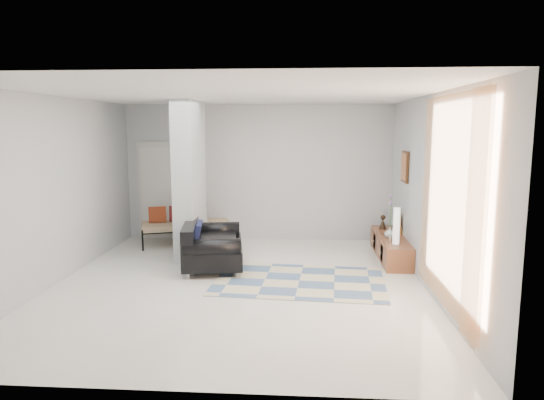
{
  "coord_description": "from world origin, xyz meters",
  "views": [
    {
      "loc": [
        0.96,
        -6.96,
        2.34
      ],
      "look_at": [
        0.45,
        0.6,
        1.2
      ],
      "focal_mm": 32.0,
      "sensor_mm": 36.0,
      "label": 1
    }
  ],
  "objects": [
    {
      "name": "floor",
      "position": [
        0.0,
        0.0,
        0.0
      ],
      "size": [
        6.0,
        6.0,
        0.0
      ],
      "primitive_type": "plane",
      "color": "silver",
      "rests_on": "ground"
    },
    {
      "name": "ceiling",
      "position": [
        0.0,
        0.0,
        2.8
      ],
      "size": [
        6.0,
        6.0,
        0.0
      ],
      "primitive_type": "plane",
      "rotation": [
        3.14,
        0.0,
        0.0
      ],
      "color": "white",
      "rests_on": "wall_back"
    },
    {
      "name": "wall_back",
      "position": [
        0.0,
        3.0,
        1.4
      ],
      "size": [
        6.0,
        0.0,
        6.0
      ],
      "primitive_type": "plane",
      "rotation": [
        1.57,
        0.0,
        0.0
      ],
      "color": "#B8BABC",
      "rests_on": "ground"
    },
    {
      "name": "wall_front",
      "position": [
        0.0,
        -3.0,
        1.4
      ],
      "size": [
        6.0,
        0.0,
        6.0
      ],
      "primitive_type": "plane",
      "rotation": [
        -1.57,
        0.0,
        0.0
      ],
      "color": "#B8BABC",
      "rests_on": "ground"
    },
    {
      "name": "wall_left",
      "position": [
        -2.75,
        0.0,
        1.4
      ],
      "size": [
        0.0,
        6.0,
        6.0
      ],
      "primitive_type": "plane",
      "rotation": [
        1.57,
        0.0,
        1.57
      ],
      "color": "#B8BABC",
      "rests_on": "ground"
    },
    {
      "name": "wall_right",
      "position": [
        2.75,
        0.0,
        1.4
      ],
      "size": [
        0.0,
        6.0,
        6.0
      ],
      "primitive_type": "plane",
      "rotation": [
        1.57,
        0.0,
        -1.57
      ],
      "color": "#B8BABC",
      "rests_on": "ground"
    },
    {
      "name": "partition_column",
      "position": [
        -1.1,
        1.6,
        1.4
      ],
      "size": [
        0.35,
        1.2,
        2.8
      ],
      "primitive_type": "cube",
      "color": "#ABB1B2",
      "rests_on": "floor"
    },
    {
      "name": "hallway_door",
      "position": [
        -2.1,
        2.96,
        1.02
      ],
      "size": [
        0.85,
        0.06,
        2.04
      ],
      "primitive_type": "cube",
      "color": "beige",
      "rests_on": "floor"
    },
    {
      "name": "curtain",
      "position": [
        2.67,
        -1.15,
        1.45
      ],
      "size": [
        0.0,
        2.55,
        2.55
      ],
      "primitive_type": "plane",
      "rotation": [
        1.57,
        0.0,
        1.57
      ],
      "color": "orange",
      "rests_on": "wall_right"
    },
    {
      "name": "wall_art",
      "position": [
        2.72,
        1.66,
        1.65
      ],
      "size": [
        0.04,
        0.45,
        0.55
      ],
      "primitive_type": "cube",
      "color": "#3C2210",
      "rests_on": "wall_right"
    },
    {
      "name": "media_console",
      "position": [
        2.52,
        1.66,
        0.2
      ],
      "size": [
        0.45,
        1.95,
        0.8
      ],
      "color": "brown",
      "rests_on": "floor"
    },
    {
      "name": "loveseat",
      "position": [
        -0.63,
        0.94,
        0.35
      ],
      "size": [
        1.18,
        1.74,
        0.76
      ],
      "rotation": [
        0.0,
        0.0,
        0.15
      ],
      "color": "silver",
      "rests_on": "floor"
    },
    {
      "name": "daybed",
      "position": [
        -1.43,
        2.47,
        0.42
      ],
      "size": [
        1.89,
        1.26,
        0.77
      ],
      "rotation": [
        0.0,
        0.0,
        0.33
      ],
      "color": "black",
      "rests_on": "floor"
    },
    {
      "name": "area_rug",
      "position": [
        0.9,
        0.2,
        0.01
      ],
      "size": [
        2.68,
        1.89,
        0.01
      ],
      "primitive_type": "cube",
      "rotation": [
        0.0,
        0.0,
        -0.07
      ],
      "color": "beige",
      "rests_on": "floor"
    },
    {
      "name": "cylinder_lamp",
      "position": [
        2.5,
        1.08,
        0.71
      ],
      "size": [
        0.11,
        0.11,
        0.61
      ],
      "primitive_type": "cylinder",
      "color": "silver",
      "rests_on": "media_console"
    },
    {
      "name": "bronze_figurine",
      "position": [
        2.47,
        2.27,
        0.53
      ],
      "size": [
        0.15,
        0.15,
        0.27
      ],
      "primitive_type": null,
      "rotation": [
        0.0,
        0.0,
        0.14
      ],
      "color": "black",
      "rests_on": "media_console"
    },
    {
      "name": "vase",
      "position": [
        2.47,
        1.49,
        0.5
      ],
      "size": [
        0.19,
        0.19,
        0.19
      ],
      "primitive_type": "imported",
      "rotation": [
        0.0,
        0.0,
        -0.02
      ],
      "color": "silver",
      "rests_on": "media_console"
    }
  ]
}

